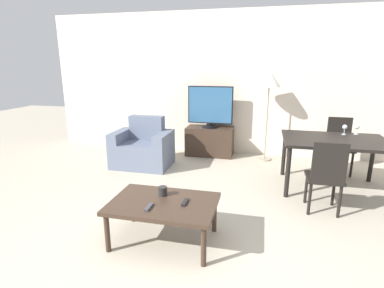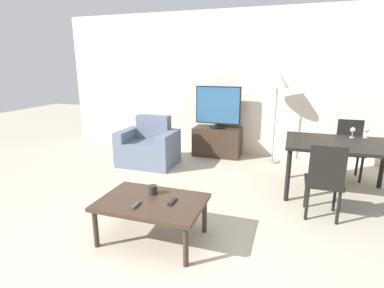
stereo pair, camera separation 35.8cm
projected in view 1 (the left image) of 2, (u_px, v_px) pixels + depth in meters
The scene contains 15 objects.
ground_plane at pixel (162, 280), 2.47m from camera, with size 18.00×18.00×0.00m, color #B2A893.
wall_back at pixel (226, 84), 5.77m from camera, with size 7.15×0.06×2.70m.
armchair at pixel (143, 149), 5.20m from camera, with size 0.97×0.71×0.84m.
tv_stand at pixel (210, 141), 5.82m from camera, with size 0.89×0.46×0.55m.
tv at pixel (210, 107), 5.64m from camera, with size 0.85×0.30×0.78m.
coffee_table at pixel (163, 206), 2.93m from camera, with size 1.03×0.70×0.43m.
dining_table at pixel (335, 145), 4.12m from camera, with size 1.38×0.98×0.73m.
dining_chair_near at pixel (326, 174), 3.46m from camera, with size 0.40×0.40×0.89m.
dining_chair_far at pixel (339, 143), 4.85m from camera, with size 0.40×0.40×0.89m.
floor_lamp at pixel (269, 82), 5.22m from camera, with size 0.39×0.39×1.62m.
remote_primary at pixel (149, 207), 2.79m from camera, with size 0.04×0.15×0.02m.
remote_secondary at pixel (185, 202), 2.88m from camera, with size 0.04×0.15×0.02m.
cup_white_near at pixel (163, 191), 3.05m from camera, with size 0.09×0.09×0.09m.
wine_glass_left at pixel (345, 128), 4.34m from camera, with size 0.07×0.07×0.15m.
wine_glass_center at pixel (357, 127), 4.36m from camera, with size 0.07×0.07×0.15m.
Camera 1 is at (0.72, -1.98, 1.72)m, focal length 28.00 mm.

